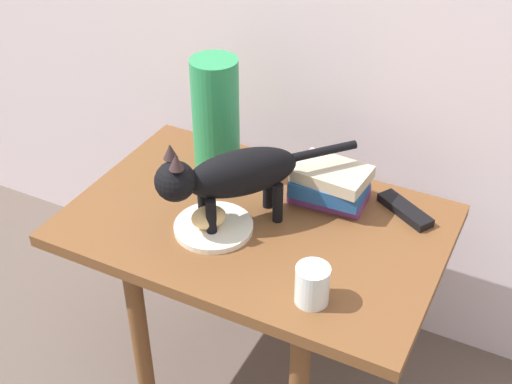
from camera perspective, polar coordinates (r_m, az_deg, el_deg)
The scene contains 9 objects.
ground_plane at distance 1.97m, azimuth -0.00°, elevation -15.15°, with size 6.00×6.00×0.00m, color brown.
side_table at distance 1.63m, azimuth -0.00°, elevation -4.43°, with size 0.86×0.57×0.55m.
plate at distance 1.56m, azimuth -3.56°, elevation -2.93°, with size 0.18×0.18×0.01m, color silver.
bread_roll at distance 1.53m, azimuth -4.00°, elevation -2.11°, with size 0.08×0.06×0.05m, color #E0BC7A.
cat at distance 1.50m, azimuth -2.25°, elevation 1.39°, with size 0.34×0.38×0.23m.
book_stack at distance 1.62m, azimuth 6.22°, elevation 0.60°, with size 0.19×0.14×0.10m.
green_vase at distance 1.68m, azimuth -3.38°, elevation 6.19°, with size 0.12×0.12×0.31m, color #288C51.
candle_jar at distance 1.36m, azimuth 4.72°, elevation -7.88°, with size 0.07×0.07×0.08m.
tv_remote at distance 1.64m, azimuth 12.36°, elevation -1.48°, with size 0.15×0.04×0.02m, color black.
Camera 1 is at (0.57, -1.12, 1.52)m, focal length 47.81 mm.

